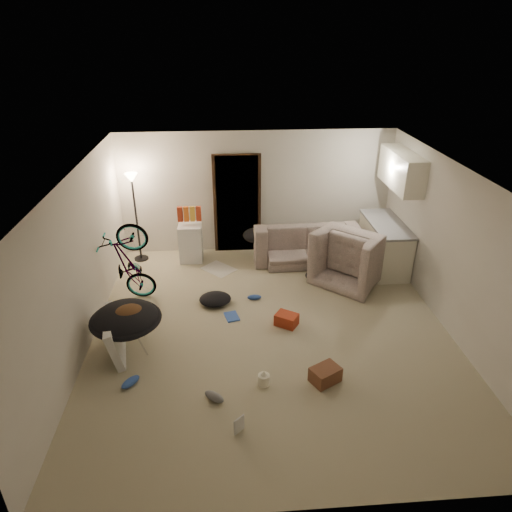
{
  "coord_description": "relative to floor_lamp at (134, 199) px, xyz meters",
  "views": [
    {
      "loc": [
        -0.68,
        -5.85,
        4.26
      ],
      "look_at": [
        -0.19,
        0.6,
        1.01
      ],
      "focal_mm": 32.0,
      "sensor_mm": 36.0,
      "label": 1
    }
  ],
  "objects": [
    {
      "name": "floor",
      "position": [
        2.4,
        -2.65,
        -1.32
      ],
      "size": [
        5.5,
        6.0,
        0.02
      ],
      "primitive_type": "cube",
      "color": "#B5AC8B",
      "rests_on": "ground"
    },
    {
      "name": "ceiling",
      "position": [
        2.4,
        -2.65,
        1.2
      ],
      "size": [
        5.5,
        6.0,
        0.02
      ],
      "primitive_type": "cube",
      "color": "white",
      "rests_on": "wall_back"
    },
    {
      "name": "wall_back",
      "position": [
        2.4,
        0.36,
        -0.06
      ],
      "size": [
        5.5,
        0.02,
        2.5
      ],
      "primitive_type": "cube",
      "color": "silver",
      "rests_on": "floor"
    },
    {
      "name": "wall_front",
      "position": [
        2.4,
        -5.66,
        -0.06
      ],
      "size": [
        5.5,
        0.02,
        2.5
      ],
      "primitive_type": "cube",
      "color": "silver",
      "rests_on": "floor"
    },
    {
      "name": "wall_left",
      "position": [
        -0.36,
        -2.65,
        -0.06
      ],
      "size": [
        0.02,
        6.0,
        2.5
      ],
      "primitive_type": "cube",
      "color": "silver",
      "rests_on": "floor"
    },
    {
      "name": "wall_right",
      "position": [
        5.16,
        -2.65,
        -0.06
      ],
      "size": [
        0.02,
        6.0,
        2.5
      ],
      "primitive_type": "cube",
      "color": "silver",
      "rests_on": "floor"
    },
    {
      "name": "doorway",
      "position": [
        2.0,
        0.32,
        -0.29
      ],
      "size": [
        0.85,
        0.1,
        2.04
      ],
      "primitive_type": "cube",
      "color": "black",
      "rests_on": "floor"
    },
    {
      "name": "door_trim",
      "position": [
        2.0,
        0.29,
        -0.29
      ],
      "size": [
        0.97,
        0.04,
        2.1
      ],
      "primitive_type": "cube",
      "color": "#301E11",
      "rests_on": "floor"
    },
    {
      "name": "floor_lamp",
      "position": [
        0.0,
        0.0,
        0.0
      ],
      "size": [
        0.28,
        0.28,
        1.81
      ],
      "color": "black",
      "rests_on": "floor"
    },
    {
      "name": "kitchen_counter",
      "position": [
        4.83,
        -0.65,
        -0.87
      ],
      "size": [
        0.6,
        1.5,
        0.88
      ],
      "primitive_type": "cube",
      "color": "white",
      "rests_on": "floor"
    },
    {
      "name": "counter_top",
      "position": [
        4.83,
        -0.65,
        -0.41
      ],
      "size": [
        0.64,
        1.54,
        0.04
      ],
      "primitive_type": "cube",
      "color": "gray",
      "rests_on": "kitchen_counter"
    },
    {
      "name": "kitchen_uppers",
      "position": [
        4.96,
        -0.65,
        0.64
      ],
      "size": [
        0.38,
        1.4,
        0.65
      ],
      "primitive_type": "cube",
      "color": "white",
      "rests_on": "wall_right"
    },
    {
      "name": "sofa",
      "position": [
        3.32,
        -0.2,
        -1.01
      ],
      "size": [
        2.08,
        0.87,
        0.6
      ],
      "primitive_type": "imported",
      "rotation": [
        0.0,
        0.0,
        3.17
      ],
      "color": "#3E463E",
      "rests_on": "floor"
    },
    {
      "name": "armchair",
      "position": [
        4.14,
        -1.07,
        -0.93
      ],
      "size": [
        1.55,
        1.54,
        0.76
      ],
      "primitive_type": "imported",
      "rotation": [
        0.0,
        0.0,
        2.41
      ],
      "color": "#3E463E",
      "rests_on": "floor"
    },
    {
      "name": "bicycle",
      "position": [
        0.1,
        -1.58,
        -0.91
      ],
      "size": [
        1.55,
        0.74,
        0.88
      ],
      "primitive_type": "imported",
      "rotation": [
        0.0,
        -0.17,
        1.52
      ],
      "color": "black",
      "rests_on": "floor"
    },
    {
      "name": "book_asset",
      "position": [
        1.75,
        -4.68,
        -1.3
      ],
      "size": [
        0.27,
        0.28,
        0.02
      ],
      "primitive_type": "imported",
      "rotation": [
        0.0,
        0.0,
        0.7
      ],
      "color": "#A93319",
      "rests_on": "floor"
    },
    {
      "name": "mini_fridge",
      "position": [
        1.04,
        -0.1,
        -0.92
      ],
      "size": [
        0.46,
        0.46,
        0.77
      ],
      "primitive_type": "cube",
      "rotation": [
        0.0,
        0.0,
        -0.02
      ],
      "color": "white",
      "rests_on": "floor"
    },
    {
      "name": "snack_box_0",
      "position": [
        0.87,
        -0.1,
        -0.31
      ],
      "size": [
        0.11,
        0.08,
        0.3
      ],
      "primitive_type": "cube",
      "rotation": [
        0.0,
        0.0,
        -0.09
      ],
      "color": "#A93319",
      "rests_on": "mini_fridge"
    },
    {
      "name": "snack_box_1",
      "position": [
        0.99,
        -0.1,
        -0.31
      ],
      "size": [
        0.1,
        0.07,
        0.3
      ],
      "primitive_type": "cube",
      "rotation": [
        0.0,
        0.0,
        0.04
      ],
      "color": "orange",
      "rests_on": "mini_fridge"
    },
    {
      "name": "snack_box_2",
      "position": [
        1.11,
        -0.1,
        -0.31
      ],
      "size": [
        0.1,
        0.08,
        0.3
      ],
      "primitive_type": "cube",
      "rotation": [
        0.0,
        0.0,
        0.05
      ],
      "color": "gold",
      "rests_on": "mini_fridge"
    },
    {
      "name": "snack_box_3",
      "position": [
        1.23,
        -0.1,
        -0.31
      ],
      "size": [
        0.1,
        0.07,
        0.3
      ],
      "primitive_type": "cube",
      "rotation": [
        0.0,
        0.0,
        0.0
      ],
      "color": "#A93319",
      "rests_on": "mini_fridge"
    },
    {
      "name": "saucer_chair",
      "position": [
        0.27,
        -2.95,
        -0.88
      ],
      "size": [
        1.02,
        1.02,
        0.72
      ],
      "color": "silver",
      "rests_on": "floor"
    },
    {
      "name": "hoodie",
      "position": [
        0.32,
        -2.98,
        -0.67
      ],
      "size": [
        0.61,
        0.57,
        0.22
      ],
      "primitive_type": "ellipsoid",
      "rotation": [
        0.0,
        0.0,
        0.47
      ],
      "color": "#4A2E19",
      "rests_on": "saucer_chair"
    },
    {
      "name": "sofa_drape",
      "position": [
        2.37,
        -0.2,
        -0.77
      ],
      "size": [
        0.62,
        0.53,
        0.28
      ],
      "primitive_type": "ellipsoid",
      "rotation": [
        0.0,
        0.0,
        -0.14
      ],
      "color": "black",
      "rests_on": "sofa"
    },
    {
      "name": "tv_box",
      "position": [
        0.1,
        -3.03,
        -1.0
      ],
      "size": [
        0.4,
        0.95,
        0.62
      ],
      "primitive_type": "cube",
      "rotation": [
        0.0,
        -0.21,
        0.18
      ],
      "color": "silver",
      "rests_on": "floor"
    },
    {
      "name": "drink_case_a",
      "position": [
        3.0,
        -3.85,
        -1.2
      ],
      "size": [
        0.46,
        0.42,
        0.22
      ],
      "primitive_type": "cube",
      "rotation": [
        0.0,
        0.0,
        0.51
      ],
      "color": "brown",
      "rests_on": "floor"
    },
    {
      "name": "drink_case_b",
      "position": [
        2.66,
        -2.52,
        -1.21
      ],
      "size": [
        0.42,
        0.39,
        0.19
      ],
      "primitive_type": "cube",
      "rotation": [
        0.0,
        0.0,
        -0.58
      ],
      "color": "#A93319",
      "rests_on": "floor"
    },
    {
      "name": "juicer",
      "position": [
        2.17,
        -3.85,
        -1.22
      ],
      "size": [
        0.16,
        0.16,
        0.22
      ],
      "color": "white",
      "rests_on": "floor"
    },
    {
      "name": "newspaper",
      "position": [
        1.58,
        -0.56,
        -1.3
      ],
      "size": [
        0.75,
        0.76,
        0.01
      ],
      "primitive_type": "cube",
      "rotation": [
        0.0,
        0.0,
        0.78
      ],
      "color": "beige",
      "rests_on": "floor"
    },
    {
      "name": "book_blue",
      "position": [
        1.79,
        -2.25,
        -1.29
      ],
      "size": [
        0.27,
        0.32,
        0.03
      ],
      "primitive_type": "cube",
      "rotation": [
        0.0,
        0.0,
        0.25
      ],
      "color": "#3359B9",
      "rests_on": "floor"
    },
    {
      "name": "book_white",
      "position": [
        2.68,
        -2.36,
        -1.29
      ],
      "size": [
        0.25,
        0.3,
        0.02
      ],
      "primitive_type": "cube",
      "rotation": [
        0.0,
        0.0,
        -0.18
      ],
      "color": "silver",
      "rests_on": "floor"
    },
    {
      "name": "shoe_0",
      "position": [
        2.2,
        -1.73,
        -1.26
      ],
      "size": [
        0.25,
        0.1,
        0.09
      ],
      "primitive_type": "ellipsoid",
      "rotation": [
        0.0,
        0.0,
        -0.01
      ],
      "color": "#3359B9",
      "rests_on": "floor"
    },
    {
      "name": "shoe_2",
      "position": [
        0.4,
        -3.74,
        -1.25
      ],
      "size": [
        0.28,
        0.3,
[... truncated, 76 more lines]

